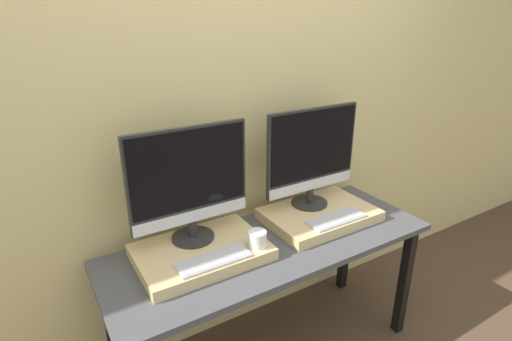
{
  "coord_description": "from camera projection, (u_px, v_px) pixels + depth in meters",
  "views": [
    {
      "loc": [
        -0.93,
        -1.08,
        1.75
      ],
      "look_at": [
        0.0,
        0.44,
        1.04
      ],
      "focal_mm": 28.0,
      "sensor_mm": 36.0,
      "label": 1
    }
  ],
  "objects": [
    {
      "name": "workbench",
      "position": [
        271.0,
        256.0,
        1.96
      ],
      "size": [
        1.61,
        0.6,
        0.72
      ],
      "color": "#47474C",
      "rests_on": "ground_plane"
    },
    {
      "name": "monitor_left",
      "position": [
        190.0,
        181.0,
        1.75
      ],
      "size": [
        0.55,
        0.2,
        0.53
      ],
      "color": "#282828",
      "rests_on": "wooden_riser_left"
    },
    {
      "name": "wall_back",
      "position": [
        232.0,
        108.0,
        2.01
      ],
      "size": [
        8.0,
        0.04,
        2.6
      ],
      "color": "#DBC684",
      "rests_on": "ground_plane"
    },
    {
      "name": "monitor_right",
      "position": [
        312.0,
        154.0,
        2.08
      ],
      "size": [
        0.55,
        0.2,
        0.53
      ],
      "color": "#282828",
      "rests_on": "wooden_riser_right"
    },
    {
      "name": "wooden_riser_left",
      "position": [
        201.0,
        252.0,
        1.79
      ],
      "size": [
        0.57,
        0.39,
        0.05
      ],
      "color": "#D6B77F",
      "rests_on": "workbench"
    },
    {
      "name": "keyboard_right",
      "position": [
        336.0,
        219.0,
        2.01
      ],
      "size": [
        0.32,
        0.12,
        0.01
      ],
      "color": "silver",
      "rests_on": "wooden_riser_right"
    },
    {
      "name": "mug",
      "position": [
        257.0,
        239.0,
        1.77
      ],
      "size": [
        0.08,
        0.08,
        0.08
      ],
      "color": "white",
      "rests_on": "wooden_riser_left"
    },
    {
      "name": "wooden_riser_right",
      "position": [
        319.0,
        215.0,
        2.13
      ],
      "size": [
        0.57,
        0.39,
        0.05
      ],
      "color": "#D6B77F",
      "rests_on": "workbench"
    },
    {
      "name": "keyboard_left",
      "position": [
        214.0,
        260.0,
        1.68
      ],
      "size": [
        0.32,
        0.12,
        0.01
      ],
      "color": "silver",
      "rests_on": "wooden_riser_left"
    }
  ]
}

